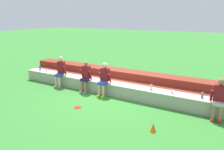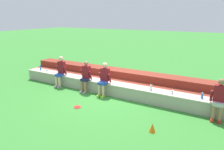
{
  "view_description": "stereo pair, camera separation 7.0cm",
  "coord_description": "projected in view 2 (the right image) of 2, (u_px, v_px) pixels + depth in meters",
  "views": [
    {
      "loc": [
        4.21,
        -7.02,
        3.3
      ],
      "look_at": [
        0.25,
        0.27,
        0.87
      ],
      "focal_mm": 32.41,
      "sensor_mm": 36.0,
      "label": 1
    },
    {
      "loc": [
        4.27,
        -6.98,
        3.3
      ],
      "look_at": [
        0.25,
        0.27,
        0.87
      ],
      "focal_mm": 32.41,
      "sensor_mm": 36.0,
      "label": 2
    }
  ],
  "objects": [
    {
      "name": "person_left_of_center",
      "position": [
        86.0,
        76.0,
        8.99
      ],
      "size": [
        0.52,
        0.5,
        1.4
      ],
      "color": "#996B4C",
      "rests_on": "ground"
    },
    {
      "name": "brick_bleachers",
      "position": [
        120.0,
        79.0,
        9.99
      ],
      "size": [
        10.77,
        1.53,
        0.7
      ],
      "color": "maroon",
      "rests_on": "ground"
    },
    {
      "name": "plastic_cup_right_end",
      "position": [
        47.0,
        70.0,
        10.58
      ],
      "size": [
        0.08,
        0.08,
        0.11
      ],
      "primitive_type": "cylinder",
      "color": "white",
      "rests_on": "stone_seating_wall"
    },
    {
      "name": "water_bottle_near_right",
      "position": [
        202.0,
        96.0,
        7.06
      ],
      "size": [
        0.08,
        0.08,
        0.21
      ],
      "color": "blue",
      "rests_on": "stone_seating_wall"
    },
    {
      "name": "person_center",
      "position": [
        104.0,
        78.0,
        8.57
      ],
      "size": [
        0.54,
        0.59,
        1.42
      ],
      "color": "#DBAD89",
      "rests_on": "ground"
    },
    {
      "name": "sports_cone",
      "position": [
        152.0,
        128.0,
        5.95
      ],
      "size": [
        0.2,
        0.2,
        0.28
      ],
      "primitive_type": "cone",
      "color": "orange",
      "rests_on": "ground"
    },
    {
      "name": "ground_plane",
      "position": [
        104.0,
        95.0,
        8.78
      ],
      "size": [
        80.0,
        80.0,
        0.0
      ],
      "primitive_type": "plane",
      "color": "#388433"
    },
    {
      "name": "water_bottle_mid_left",
      "position": [
        41.0,
        68.0,
        10.73
      ],
      "size": [
        0.07,
        0.07,
        0.27
      ],
      "color": "blue",
      "rests_on": "stone_seating_wall"
    },
    {
      "name": "stone_seating_wall",
      "position": [
        107.0,
        87.0,
        8.93
      ],
      "size": [
        9.49,
        0.58,
        0.53
      ],
      "color": "#A8A08E",
      "rests_on": "ground"
    },
    {
      "name": "person_far_left",
      "position": [
        61.0,
        70.0,
        9.71
      ],
      "size": [
        0.52,
        0.58,
        1.46
      ],
      "color": "beige",
      "rests_on": "ground"
    },
    {
      "name": "frisbee",
      "position": [
        77.0,
        107.0,
        7.6
      ],
      "size": [
        0.27,
        0.27,
        0.02
      ],
      "primitive_type": "cylinder",
      "color": "red",
      "rests_on": "ground"
    },
    {
      "name": "plastic_cup_left_end",
      "position": [
        172.0,
        92.0,
        7.49
      ],
      "size": [
        0.08,
        0.08,
        0.13
      ],
      "primitive_type": "cylinder",
      "color": "white",
      "rests_on": "stone_seating_wall"
    },
    {
      "name": "person_right_of_center",
      "position": [
        219.0,
        98.0,
        6.51
      ],
      "size": [
        0.55,
        0.48,
        1.4
      ],
      "color": "#996B4C",
      "rests_on": "ground"
    },
    {
      "name": "water_bottle_center_gap",
      "position": [
        151.0,
        87.0,
        7.85
      ],
      "size": [
        0.07,
        0.07,
        0.25
      ],
      "color": "silver",
      "rests_on": "stone_seating_wall"
    }
  ]
}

